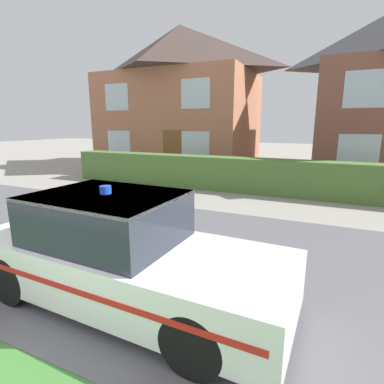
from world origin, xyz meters
TOP-DOWN VIEW (x-y plane):
  - road_strip at (0.00, 3.85)m, footprint 28.00×5.77m
  - garden_hedge at (0.22, 9.56)m, footprint 15.07×0.83m
  - police_car at (0.15, 2.19)m, footprint 4.37×1.74m
  - house_left at (-5.28, 14.79)m, footprint 8.29×5.86m

SIDE VIEW (x-z plane):
  - road_strip at x=0.00m, z-range 0.00..0.01m
  - garden_hedge at x=0.22m, z-range 0.00..1.20m
  - police_car at x=0.15m, z-range -0.10..1.47m
  - house_left at x=-5.28m, z-range 0.08..7.61m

